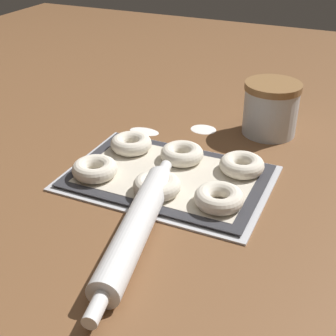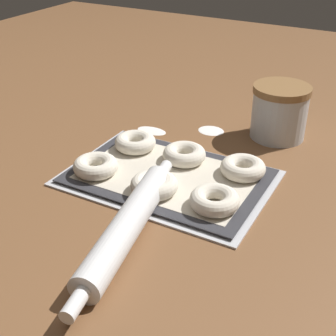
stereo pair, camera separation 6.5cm
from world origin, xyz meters
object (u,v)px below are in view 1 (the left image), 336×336
(rolling_pin, at_px, (136,226))
(bagel_back_right, at_px, (242,165))
(bagel_front_left, at_px, (95,169))
(baking_tray, at_px, (168,177))
(bagel_front_center, at_px, (157,185))
(bagel_back_left, at_px, (131,144))
(flour_canister, at_px, (271,108))
(bagel_front_right, at_px, (219,198))
(bagel_back_center, at_px, (182,154))

(rolling_pin, bearing_deg, bagel_back_right, 69.51)
(bagel_front_left, bearing_deg, baking_tray, 25.60)
(bagel_front_center, xyz_separation_m, bagel_back_left, (-0.13, 0.13, 0.00))
(baking_tray, height_order, flour_canister, flour_canister)
(bagel_back_right, xyz_separation_m, rolling_pin, (-0.10, -0.27, -0.00))
(bagel_front_left, bearing_deg, rolling_pin, -39.02)
(bagel_back_right, bearing_deg, bagel_front_right, -91.33)
(bagel_front_right, relative_size, bagel_back_right, 1.00)
(flour_canister, bearing_deg, bagel_back_left, -137.02)
(baking_tray, bearing_deg, flour_canister, 66.04)
(bagel_front_left, height_order, bagel_back_right, same)
(bagel_front_left, xyz_separation_m, flour_canister, (0.27, 0.37, 0.04))
(bagel_front_right, distance_m, bagel_back_center, 0.18)
(baking_tray, relative_size, bagel_front_right, 4.46)
(bagel_front_right, height_order, rolling_pin, rolling_pin)
(baking_tray, xyz_separation_m, bagel_back_left, (-0.12, 0.07, 0.02))
(bagel_front_left, distance_m, bagel_front_right, 0.26)
(baking_tray, distance_m, bagel_front_right, 0.15)
(bagel_front_left, height_order, rolling_pin, rolling_pin)
(bagel_back_left, distance_m, rolling_pin, 0.30)
(bagel_back_center, distance_m, flour_canister, 0.27)
(bagel_back_center, height_order, bagel_back_right, same)
(bagel_front_right, xyz_separation_m, flour_canister, (0.00, 0.36, 0.04))
(baking_tray, distance_m, bagel_front_center, 0.07)
(bagel_front_left, xyz_separation_m, bagel_back_right, (0.27, 0.14, 0.00))
(bagel_front_right, relative_size, rolling_pin, 0.22)
(bagel_front_right, relative_size, bagel_back_left, 1.00)
(baking_tray, xyz_separation_m, flour_canister, (0.13, 0.30, 0.06))
(bagel_back_right, xyz_separation_m, flour_canister, (0.00, 0.23, 0.04))
(bagel_back_left, bearing_deg, rolling_pin, -60.11)
(bagel_front_left, height_order, bagel_front_right, same)
(baking_tray, height_order, bagel_back_right, bagel_back_right)
(baking_tray, xyz_separation_m, bagel_back_right, (0.13, 0.07, 0.02))
(flour_canister, relative_size, rolling_pin, 0.32)
(baking_tray, distance_m, bagel_back_center, 0.07)
(baking_tray, bearing_deg, bagel_back_left, 151.47)
(bagel_back_center, xyz_separation_m, flour_canister, (0.13, 0.23, 0.04))
(bagel_front_right, distance_m, rolling_pin, 0.17)
(bagel_back_right, height_order, rolling_pin, rolling_pin)
(bagel_front_right, bearing_deg, rolling_pin, -125.68)
(flour_canister, bearing_deg, baking_tray, -113.96)
(bagel_front_right, height_order, bagel_back_right, same)
(bagel_front_left, xyz_separation_m, rolling_pin, (0.17, -0.13, -0.00))
(bagel_back_left, height_order, bagel_back_right, same)
(baking_tray, bearing_deg, bagel_front_center, -83.34)
(bagel_back_left, bearing_deg, bagel_front_center, -46.43)
(bagel_front_center, distance_m, flour_canister, 0.39)
(bagel_front_left, distance_m, bagel_back_left, 0.13)
(baking_tray, xyz_separation_m, bagel_front_center, (0.01, -0.07, 0.02))
(bagel_back_right, bearing_deg, bagel_back_left, -178.00)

